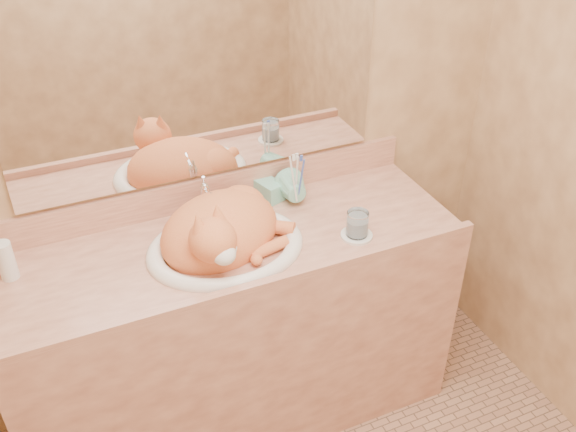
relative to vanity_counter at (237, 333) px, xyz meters
name	(u,v)px	position (x,y,z in m)	size (l,w,h in m)	color
wall_back	(199,105)	(0.00, 0.28, 0.82)	(2.40, 0.02, 2.50)	#966B44
vanity_counter	(237,333)	(0.00, 0.00, 0.00)	(1.60, 0.55, 0.85)	#A05D47
mirror	(196,67)	(0.00, 0.26, 0.97)	(1.30, 0.02, 0.80)	white
sink_basin	(224,229)	(-0.03, -0.02, 0.51)	(0.53, 0.44, 0.16)	white
faucet	(206,200)	(-0.03, 0.18, 0.50)	(0.04, 0.11, 0.16)	white
cat	(221,228)	(-0.03, 0.00, 0.50)	(0.44, 0.36, 0.24)	#DD6333
soap_dispenser	(278,185)	(0.25, 0.17, 0.51)	(0.07, 0.07, 0.16)	#7DC8B0
toothbrush_cup	(297,196)	(0.30, 0.11, 0.48)	(0.12, 0.12, 0.11)	#7DC8B0
toothbrushes	(298,177)	(0.30, 0.11, 0.56)	(0.04, 0.04, 0.23)	white
saucer	(357,235)	(0.41, -0.14, 0.43)	(0.11, 0.11, 0.01)	white
water_glass	(357,224)	(0.41, -0.14, 0.48)	(0.08, 0.08, 0.09)	white
lotion_bottle	(6,261)	(-0.70, 0.12, 0.49)	(0.06, 0.06, 0.13)	white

